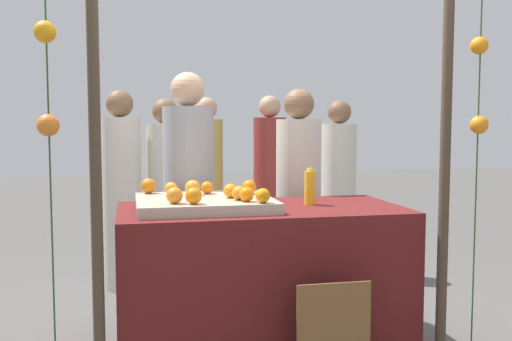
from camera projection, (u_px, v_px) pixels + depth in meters
The scene contains 26 objects.
stall_counter at pixel (261, 280), 3.39m from camera, with size 1.62×0.82×0.85m, color #5B1919.
orange_tray at pixel (204, 203), 3.30m from camera, with size 0.76×0.68×0.06m, color #B2AD99.
orange_0 at pixel (247, 194), 3.14m from camera, with size 0.08×0.08×0.08m, color orange.
orange_1 at pixel (263, 196), 3.08m from camera, with size 0.08×0.08×0.08m, color orange.
orange_2 at pixel (207, 188), 3.48m from camera, with size 0.08×0.08×0.08m, color orange.
orange_3 at pixel (194, 196), 3.04m from camera, with size 0.09×0.09×0.09m, color orange.
orange_4 at pixel (249, 187), 3.48m from camera, with size 0.08×0.08×0.08m, color orange.
orange_5 at pixel (149, 186), 3.51m from camera, with size 0.09×0.09×0.09m, color orange.
orange_6 at pixel (239, 193), 3.20m from camera, with size 0.08×0.08×0.08m, color orange.
orange_7 at pixel (175, 195), 3.06m from camera, with size 0.09×0.09×0.09m, color orange.
orange_8 at pixel (231, 191), 3.30m from camera, with size 0.08×0.08×0.08m, color orange.
orange_9 at pixel (193, 188), 3.41m from camera, with size 0.09×0.09×0.09m, color orange.
orange_10 at pixel (171, 188), 3.44m from camera, with size 0.08×0.08×0.08m, color orange.
juice_bottle at pixel (310, 187), 3.45m from camera, with size 0.07×0.07×0.22m.
chalkboard_sign at pixel (333, 339), 2.87m from camera, with size 0.38×0.03×0.57m.
vendor_left at pixel (189, 206), 3.90m from camera, with size 0.33×0.33×1.67m.
vendor_right at pixel (298, 208), 4.12m from camera, with size 0.32×0.32×1.57m.
crowd_person_0 at pixel (207, 184), 5.74m from camera, with size 0.32×0.32×1.58m.
crowd_person_1 at pixel (339, 192), 5.20m from camera, with size 0.31×0.31×1.53m.
crowd_person_2 at pixel (270, 182), 5.81m from camera, with size 0.32×0.32×1.60m.
crowd_person_3 at pixel (121, 197), 4.68m from camera, with size 0.32×0.32×1.59m.
crowd_person_4 at pixel (166, 198), 4.83m from camera, with size 0.31×0.31×1.53m.
canopy_post_left at pixel (95, 161), 2.70m from camera, with size 0.06×0.06×2.32m, color #473828.
canopy_post_right at pixel (445, 156), 3.07m from camera, with size 0.06×0.06×2.32m, color #473828.
garland_strand_left at pixel (46, 53), 2.59m from camera, with size 0.10×0.11×2.25m.
garland_strand_right at pixel (480, 56), 3.04m from camera, with size 0.10×0.11×2.25m.
Camera 1 is at (-0.73, -3.24, 1.34)m, focal length 40.91 mm.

